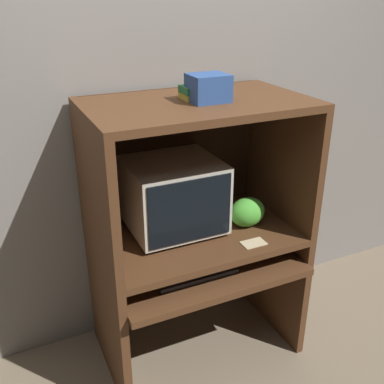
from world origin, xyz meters
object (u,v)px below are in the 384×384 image
keyboard (194,272)px  mouse (240,260)px  storage_box (208,88)px  crt_monitor (174,195)px  snack_bag (247,212)px  book_stack (197,92)px

keyboard → mouse: (0.26, -0.01, 0.00)m
keyboard → storage_box: storage_box is taller
storage_box → keyboard: bearing=-136.6°
crt_monitor → snack_bag: bearing=-19.7°
keyboard → mouse: 0.26m
crt_monitor → snack_bag: 0.40m
crt_monitor → keyboard: crt_monitor is taller
crt_monitor → storage_box: (0.13, -0.12, 0.55)m
snack_bag → storage_box: (-0.24, 0.01, 0.67)m
snack_bag → storage_box: 0.71m
snack_bag → crt_monitor: bearing=160.3°
crt_monitor → keyboard: 0.40m
mouse → crt_monitor: bearing=136.9°
storage_box → book_stack: bearing=108.4°
snack_bag → mouse: bearing=-131.4°
mouse → storage_box: (-0.14, 0.12, 0.87)m
crt_monitor → book_stack: bearing=-28.6°
mouse → book_stack: book_stack is taller
keyboard → snack_bag: bearing=16.9°
book_stack → storage_box: 0.08m
keyboard → storage_box: size_ratio=2.39×
snack_bag → storage_box: bearing=178.6°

